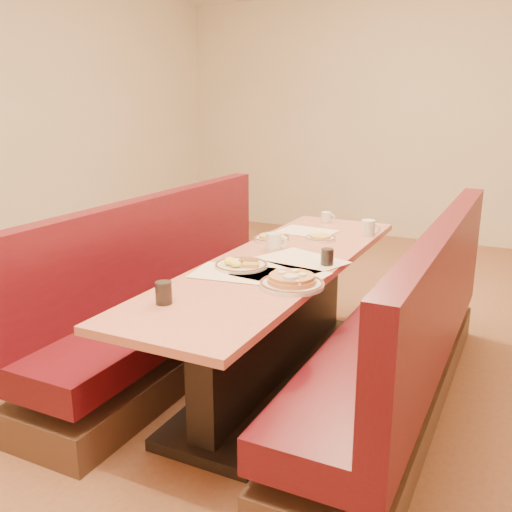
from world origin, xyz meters
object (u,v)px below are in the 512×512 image
at_px(pancake_plate, 292,282).
at_px(coffee_mug_b, 274,241).
at_px(booth_left, 174,305).
at_px(diner_table, 278,322).
at_px(coffee_mug_a, 291,283).
at_px(coffee_mug_d, 327,217).
at_px(soda_tumbler_mid, 327,257).
at_px(coffee_mug_c, 369,227).
at_px(soda_tumbler_near, 164,293).
at_px(booth_right, 403,348).
at_px(eggs_plate, 240,265).

height_order(pancake_plate, coffee_mug_b, coffee_mug_b).
bearing_deg(booth_left, diner_table, 0.00).
bearing_deg(coffee_mug_a, booth_left, 176.53).
distance_m(booth_left, coffee_mug_b, 0.78).
xyz_separation_m(coffee_mug_d, soda_tumbler_mid, (0.38, -1.07, 0.01)).
relative_size(coffee_mug_c, soda_tumbler_near, 1.28).
relative_size(coffee_mug_c, soda_tumbler_mid, 1.38).
xyz_separation_m(booth_right, eggs_plate, (-0.86, -0.22, 0.41)).
xyz_separation_m(diner_table, booth_left, (-0.73, 0.00, -0.01)).
bearing_deg(eggs_plate, pancake_plate, -24.67).
relative_size(eggs_plate, soda_tumbler_near, 2.80).
height_order(pancake_plate, eggs_plate, pancake_plate).
height_order(soda_tumbler_near, soda_tumbler_mid, soda_tumbler_near).
bearing_deg(coffee_mug_b, coffee_mug_c, 43.97).
xyz_separation_m(booth_right, coffee_mug_b, (-0.86, 0.22, 0.44)).
distance_m(coffee_mug_c, soda_tumbler_mid, 0.82).
xyz_separation_m(diner_table, soda_tumbler_mid, (0.28, 0.03, 0.42)).
height_order(booth_left, coffee_mug_d, booth_left).
height_order(coffee_mug_a, soda_tumbler_near, soda_tumbler_near).
height_order(diner_table, coffee_mug_b, coffee_mug_b).
bearing_deg(soda_tumbler_mid, booth_right, -3.50).
relative_size(booth_left, coffee_mug_d, 24.13).
relative_size(coffee_mug_a, coffee_mug_b, 0.75).
distance_m(diner_table, pancake_plate, 0.61).
height_order(coffee_mug_c, soda_tumbler_mid, coffee_mug_c).
bearing_deg(coffee_mug_a, eggs_plate, 170.47).
bearing_deg(soda_tumbler_near, coffee_mug_a, 43.17).
height_order(booth_right, pancake_plate, booth_right).
relative_size(coffee_mug_a, soda_tumbler_mid, 1.03).
height_order(booth_left, coffee_mug_b, booth_left).
bearing_deg(coffee_mug_c, soda_tumbler_mid, -87.19).
bearing_deg(soda_tumbler_near, pancake_plate, 48.58).
xyz_separation_m(coffee_mug_a, coffee_mug_d, (-0.37, 1.55, 0.00)).
height_order(booth_left, eggs_plate, booth_left).
bearing_deg(booth_right, pancake_plate, -141.17).
bearing_deg(diner_table, coffee_mug_b, 120.51).
distance_m(diner_table, booth_right, 0.73).
xyz_separation_m(booth_left, soda_tumbler_near, (0.56, -0.87, 0.44)).
distance_m(pancake_plate, eggs_plate, 0.41).
xyz_separation_m(booth_left, pancake_plate, (0.98, -0.39, 0.41)).
distance_m(booth_right, coffee_mug_d, 1.45).
xyz_separation_m(pancake_plate, coffee_mug_c, (0.04, 1.24, 0.03)).
distance_m(diner_table, eggs_plate, 0.47).
bearing_deg(soda_tumbler_near, soda_tumbler_mid, 63.09).
height_order(coffee_mug_b, coffee_mug_d, coffee_mug_b).
relative_size(booth_left, pancake_plate, 7.83).
bearing_deg(coffee_mug_c, coffee_mug_b, -120.22).
bearing_deg(coffee_mug_d, coffee_mug_b, -97.46).
height_order(diner_table, coffee_mug_c, coffee_mug_c).
relative_size(booth_right, eggs_plate, 8.60).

